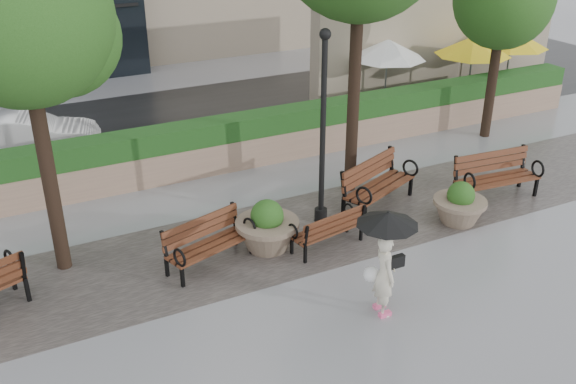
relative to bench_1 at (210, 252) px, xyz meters
name	(u,v)px	position (x,y,z in m)	size (l,w,h in m)	color
ground	(364,310)	(1.89, -2.64, -0.29)	(100.00, 100.00, 0.00)	gray
cobble_strip	(287,235)	(1.89, 0.36, -0.28)	(28.00, 3.20, 0.01)	#383330
hedge_wall	(218,145)	(1.89, 4.36, 0.38)	(24.00, 0.80, 1.35)	tan
cafe_wall	(440,36)	(11.39, 7.36, 1.71)	(10.00, 0.60, 4.00)	tan
cafe_hedge	(466,97)	(10.89, 5.16, 0.16)	(8.00, 0.50, 0.90)	#1C4717
asphalt_street	(173,123)	(1.89, 8.36, -0.28)	(40.00, 7.00, 0.00)	black
bench_1	(210,252)	(0.00, 0.00, 0.00)	(1.91, 1.22, 0.96)	brown
bench_2	(327,237)	(2.39, -0.46, -0.04)	(1.66, 0.89, 0.85)	brown
bench_3	(378,193)	(4.38, 0.65, 0.04)	(2.20, 1.55, 1.10)	brown
bench_4	(495,185)	(7.12, -0.25, 0.04)	(2.10, 1.00, 1.09)	brown
planter_left	(267,230)	(1.28, 0.06, 0.14)	(1.31, 1.31, 1.10)	#7F6B56
planter_right	(459,207)	(5.53, -0.83, 0.10)	(1.17, 1.17, 0.98)	#7F6B56
lamppost	(323,142)	(2.84, 0.61, 1.60)	(0.28, 0.28, 4.26)	black
tree_0	(31,23)	(-2.44, 1.30, 4.41)	(3.20, 3.06, 6.37)	black
tree_2	(505,2)	(10.00, 3.14, 3.56)	(2.93, 2.74, 5.33)	black
patio_umb_white	(388,50)	(8.59, 6.51, 1.70)	(2.50, 2.50, 2.30)	black
patio_umb_yellow_a	(473,46)	(11.37, 5.64, 1.70)	(2.50, 2.50, 2.30)	black
patio_umb_yellow_b	(512,39)	(13.32, 5.92, 1.70)	(2.50, 2.50, 2.30)	black
car_right	(25,136)	(-2.52, 7.34, 0.36)	(1.36, 3.90, 1.29)	silver
pedestrian	(385,253)	(2.15, -2.78, 0.89)	(1.06, 1.06, 1.94)	beige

